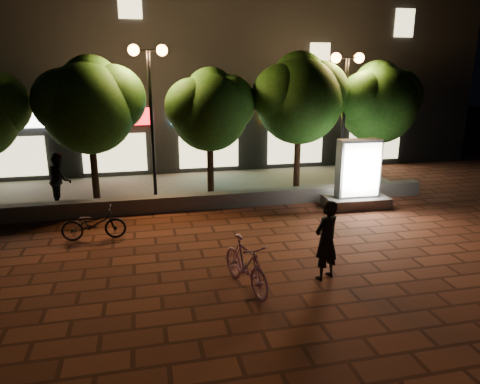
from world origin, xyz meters
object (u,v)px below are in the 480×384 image
object	(u,v)px
ad_kiosk	(357,180)
pedestrian	(60,179)
tree_mid	(211,107)
scooter_pink	(246,264)
scooter_parked	(94,224)
tree_right	(300,96)
street_lamp_left	(150,84)
tree_far_right	(379,100)
street_lamp_right	(346,86)
tree_left	(90,102)
rider	(326,240)

from	to	relation	value
ad_kiosk	pedestrian	xyz separation A→B (m)	(-9.64, 2.07, 0.06)
tree_mid	ad_kiosk	bearing A→B (deg)	-28.47
scooter_pink	scooter_parked	world-z (taller)	scooter_pink
tree_right	street_lamp_left	bearing A→B (deg)	-177.19
tree_right	tree_far_right	bearing A→B (deg)	-0.00
street_lamp_right	ad_kiosk	size ratio (longest dim) A/B	2.17
tree_left	scooter_parked	distance (m)	4.66
tree_right	scooter_parked	xyz separation A→B (m)	(-7.13, -3.57, -3.12)
ad_kiosk	scooter_parked	bearing A→B (deg)	-172.35
tree_far_right	rider	xyz separation A→B (m)	(-5.14, -7.11, -2.47)
street_lamp_right	rider	world-z (taller)	street_lamp_right
tree_left	rider	size ratio (longest dim) A/B	2.71
ad_kiosk	scooter_parked	distance (m)	8.43
tree_left	street_lamp_left	distance (m)	2.05
tree_right	street_lamp_right	xyz separation A→B (m)	(1.64, -0.26, 0.33)
tree_right	street_lamp_right	size ratio (longest dim) A/B	1.02
scooter_pink	scooter_parked	size ratio (longest dim) A/B	1.09
street_lamp_left	pedestrian	world-z (taller)	street_lamp_left
scooter_pink	rider	size ratio (longest dim) A/B	1.02
tree_mid	tree_right	size ratio (longest dim) A/B	0.89
ad_kiosk	scooter_pink	distance (m)	6.88
tree_mid	pedestrian	bearing A→B (deg)	-175.78
tree_far_right	tree_left	bearing A→B (deg)	180.00
tree_mid	rider	bearing A→B (deg)	-79.13
tree_mid	ad_kiosk	world-z (taller)	tree_mid
tree_mid	scooter_pink	xyz separation A→B (m)	(-0.46, -7.20, -2.66)
street_lamp_left	ad_kiosk	world-z (taller)	street_lamp_left
rider	scooter_parked	distance (m)	6.30
street_lamp_right	pedestrian	bearing A→B (deg)	-179.34
tree_left	street_lamp_left	world-z (taller)	street_lamp_left
tree_mid	street_lamp_left	size ratio (longest dim) A/B	0.87
tree_left	tree_far_right	bearing A→B (deg)	-0.00
street_lamp_right	scooter_parked	distance (m)	9.99
tree_right	scooter_parked	bearing A→B (deg)	-153.43
rider	ad_kiosk	bearing A→B (deg)	-150.49
tree_right	pedestrian	xyz separation A→B (m)	(-8.43, -0.38, -2.58)
street_lamp_right	rider	size ratio (longest dim) A/B	2.76
tree_far_right	ad_kiosk	distance (m)	3.99
tree_mid	street_lamp_left	distance (m)	2.22
tree_mid	scooter_parked	distance (m)	5.92
tree_mid	street_lamp_right	distance (m)	5.00
tree_far_right	scooter_pink	distance (m)	10.40
tree_right	street_lamp_left	xyz separation A→B (m)	(-5.36, -0.26, 0.46)
tree_far_right	street_lamp_right	bearing A→B (deg)	-170.39
tree_right	street_lamp_left	distance (m)	5.38
tree_right	ad_kiosk	bearing A→B (deg)	-63.75
street_lamp_left	pedestrian	xyz separation A→B (m)	(-3.08, -0.12, -3.04)
tree_right	tree_left	bearing A→B (deg)	-180.00
tree_left	street_lamp_right	xyz separation A→B (m)	(8.95, -0.26, 0.45)
tree_mid	rider	size ratio (longest dim) A/B	2.50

